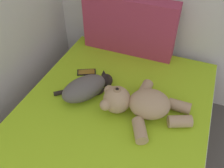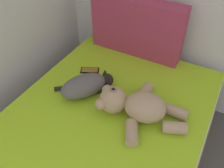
# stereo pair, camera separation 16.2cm
# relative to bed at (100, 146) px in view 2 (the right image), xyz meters

# --- Properties ---
(bed) EXTENTS (1.32, 1.91, 0.52)m
(bed) POSITION_rel_bed_xyz_m (0.00, 0.00, 0.00)
(bed) COLOR #9E7A56
(bed) RESTS_ON ground_plane
(patterned_cushion) EXTENTS (0.79, 0.15, 0.48)m
(patterned_cushion) POSITION_rel_bed_xyz_m (-0.14, 0.86, 0.50)
(patterned_cushion) COLOR #A5334C
(patterned_cushion) RESTS_ON bed
(cat) EXTENTS (0.39, 0.41, 0.15)m
(cat) POSITION_rel_bed_xyz_m (-0.23, 0.20, 0.33)
(cat) COLOR #59514C
(cat) RESTS_ON bed
(teddy_bear) EXTENTS (0.62, 0.53, 0.20)m
(teddy_bear) POSITION_rel_bed_xyz_m (0.18, 0.18, 0.35)
(teddy_bear) COLOR tan
(teddy_bear) RESTS_ON bed
(cell_phone) EXTENTS (0.16, 0.13, 0.01)m
(cell_phone) POSITION_rel_bed_xyz_m (-0.34, 0.43, 0.27)
(cell_phone) COLOR black
(cell_phone) RESTS_ON bed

